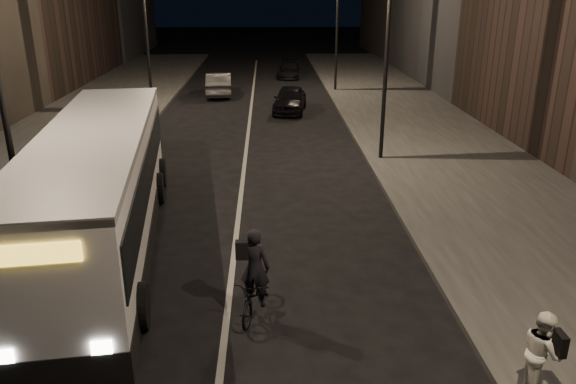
{
  "coord_description": "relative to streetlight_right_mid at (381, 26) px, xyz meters",
  "views": [
    {
      "loc": [
        0.95,
        -10.02,
        6.86
      ],
      "look_at": [
        1.49,
        4.43,
        1.5
      ],
      "focal_mm": 35.0,
      "sensor_mm": 36.0,
      "label": 1
    }
  ],
  "objects": [
    {
      "name": "streetlight_left_near",
      "position": [
        -10.66,
        -8.0,
        0.0
      ],
      "size": [
        1.2,
        0.44,
        8.12
      ],
      "color": "black",
      "rests_on": "sidewalk_left"
    },
    {
      "name": "car_near",
      "position": [
        -3.08,
        9.71,
        -4.64
      ],
      "size": [
        2.27,
        4.42,
        1.44
      ],
      "primitive_type": "imported",
      "rotation": [
        0.0,
        0.0,
        -0.14
      ],
      "color": "black",
      "rests_on": "ground"
    },
    {
      "name": "streetlight_right_mid",
      "position": [
        0.0,
        0.0,
        0.0
      ],
      "size": [
        1.2,
        0.44,
        8.12
      ],
      "color": "black",
      "rests_on": "sidewalk_right"
    },
    {
      "name": "streetlight_left_far",
      "position": [
        -10.66,
        10.0,
        0.0
      ],
      "size": [
        1.2,
        0.44,
        8.12
      ],
      "color": "black",
      "rests_on": "sidewalk_left"
    },
    {
      "name": "streetlight_right_far",
      "position": [
        0.0,
        16.0,
        0.0
      ],
      "size": [
        1.2,
        0.44,
        8.12
      ],
      "color": "black",
      "rests_on": "sidewalk_right"
    },
    {
      "name": "sidewalk_right",
      "position": [
        3.17,
        2.0,
        -5.28
      ],
      "size": [
        7.0,
        70.0,
        0.16
      ],
      "primitive_type": "cube",
      "color": "#333331",
      "rests_on": "ground"
    },
    {
      "name": "ground",
      "position": [
        -5.33,
        -12.0,
        -5.36
      ],
      "size": [
        180.0,
        180.0,
        0.0
      ],
      "primitive_type": "plane",
      "color": "black",
      "rests_on": "ground"
    },
    {
      "name": "cyclist_on_bicycle",
      "position": [
        -4.69,
        -11.32,
        -4.65
      ],
      "size": [
        1.1,
        1.97,
        2.15
      ],
      "rotation": [
        0.0,
        0.0,
        -0.25
      ],
      "color": "black",
      "rests_on": "ground"
    },
    {
      "name": "car_mid",
      "position": [
        -7.51,
        14.94,
        -4.61
      ],
      "size": [
        1.87,
        4.64,
        1.5
      ],
      "primitive_type": "imported",
      "rotation": [
        0.0,
        0.0,
        3.2
      ],
      "color": "#353537",
      "rests_on": "ground"
    },
    {
      "name": "car_far",
      "position": [
        -2.6,
        22.5,
        -4.77
      ],
      "size": [
        1.89,
        4.14,
        1.17
      ],
      "primitive_type": "imported",
      "rotation": [
        0.0,
        0.0,
        -0.06
      ],
      "color": "black",
      "rests_on": "ground"
    },
    {
      "name": "pedestrian_woman",
      "position": [
        0.27,
        -14.13,
        -4.42
      ],
      "size": [
        0.68,
        0.83,
        1.57
      ],
      "primitive_type": "imported",
      "rotation": [
        0.0,
        0.0,
        1.45
      ],
      "color": "white",
      "rests_on": "sidewalk_right"
    },
    {
      "name": "city_bus",
      "position": [
        -8.93,
        -7.6,
        -3.55
      ],
      "size": [
        4.1,
        12.52,
        3.32
      ],
      "rotation": [
        0.0,
        0.0,
        0.12
      ],
      "color": "white",
      "rests_on": "ground"
    },
    {
      "name": "sidewalk_left",
      "position": [
        -13.83,
        2.0,
        -5.28
      ],
      "size": [
        7.0,
        70.0,
        0.16
      ],
      "primitive_type": "cube",
      "color": "#333331",
      "rests_on": "ground"
    }
  ]
}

